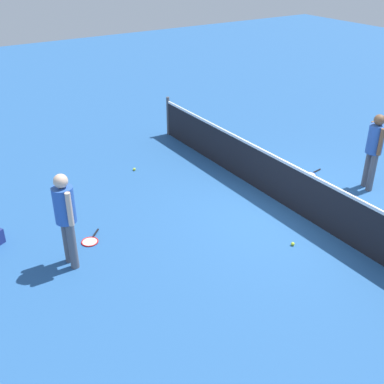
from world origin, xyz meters
name	(u,v)px	position (x,y,z in m)	size (l,w,h in m)	color
ground_plane	(292,210)	(0.00, 0.00, 0.00)	(40.00, 40.00, 0.00)	#265693
court_net	(294,188)	(0.00, 0.00, 0.50)	(10.09, 0.09, 1.07)	#4C4C51
player_near_side	(65,213)	(-0.66, -4.42, 1.01)	(0.52, 0.36, 1.70)	#595960
player_far_side	(374,146)	(0.19, 2.06, 1.01)	(0.51, 0.45, 1.70)	#595960
tennis_racket_near_player	(90,241)	(-1.13, -3.90, 0.01)	(0.54, 0.53, 0.03)	red
tennis_racket_far_player	(310,174)	(-0.96, 1.49, 0.01)	(0.36, 0.60, 0.03)	blue
tennis_ball_near_player	(134,169)	(-3.39, -1.88, 0.03)	(0.07, 0.07, 0.07)	#C6E033
tennis_ball_midcourt	(293,244)	(0.96, -0.87, 0.03)	(0.07, 0.07, 0.07)	#C6E033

